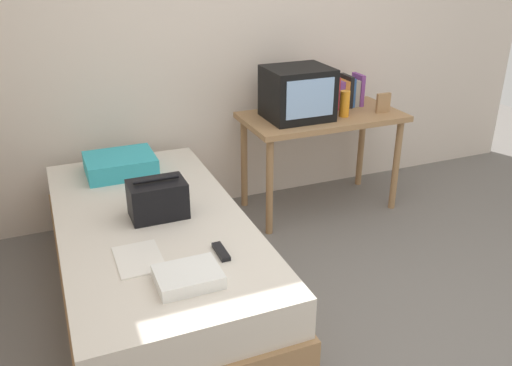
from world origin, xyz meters
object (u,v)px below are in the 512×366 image
Objects in this scene: desk at (322,127)px; folded_towel at (188,277)px; bed at (155,261)px; pillow at (120,164)px; water_bottle at (345,104)px; handbag at (158,199)px; book_row at (345,92)px; magazine at (139,259)px; picture_frame at (383,103)px; remote_dark at (221,252)px; tv at (297,93)px.

desk reaches higher than folded_towel.
bed is 4.67× the size of pillow.
water_bottle is 1.63m from handbag.
bed is at bearing -86.32° from pillow.
book_row is (1.68, 0.84, 0.59)m from bed.
handbag is at bearing 87.96° from folded_towel.
book_row is at bearing 26.81° from handbag.
bed is at bearing -166.13° from handbag.
book_row is 0.84× the size of magazine.
book_row is 0.31m from picture_frame.
magazine is at bearing -144.91° from desk.
book_row is 1.99m from remote_dark.
tv is 0.49m from book_row.
desk is 4.74× the size of book_row.
tv reaches higher than handbag.
magazine is at bearing -115.32° from handbag.
tv reaches higher than magazine.
magazine is at bearing -146.16° from book_row.
remote_dark is (-1.31, -1.10, -0.29)m from water_bottle.
desk is 2.71× the size of pillow.
desk is 0.24m from water_bottle.
magazine is 1.04× the size of folded_towel.
book_row is at bearing 26.49° from bed.
magazine is at bearing 165.36° from remote_dark.
tv is 1.85m from folded_towel.
handbag reaches higher than desk.
book_row reaches higher than bed.
folded_towel is at bearing -145.90° from picture_frame.
book_row is 1.85m from handbag.
tv is 2.37× the size of water_bottle.
picture_frame is at bearing -16.64° from desk.
book_row is 0.57× the size of pillow.
water_bottle is 1.98m from magazine.
folded_towel is at bearing -138.10° from book_row.
water_bottle is at bearing 30.66° from magazine.
handbag is at bearing -153.19° from book_row.
desk is at bearing 138.83° from water_bottle.
water_bottle is at bearing -2.42° from pillow.
book_row is at bearing 5.18° from pillow.
pillow is 1.20m from remote_dark.
magazine is at bearing -154.00° from picture_frame.
tv is 1.78m from magazine.
bed is at bearing -162.37° from picture_frame.
handbag is at bearing 64.68° from magazine.
water_bottle is 1.61m from pillow.
desk reaches higher than remote_dark.
remote_dark is at bearing -134.93° from desk.
handbag is (0.09, -0.67, 0.04)m from pillow.
desk is 0.48m from picture_frame.
picture_frame is at bearing 26.00° from magazine.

